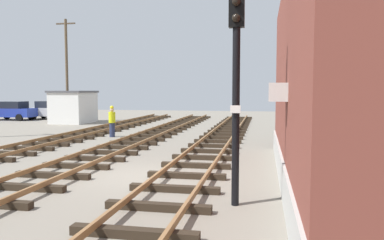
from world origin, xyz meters
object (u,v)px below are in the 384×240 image
object	(u,v)px
parked_car_blue	(13,111)
signal_mast	(236,65)
control_hut	(73,107)
track_worker_foreground	(112,121)
utility_pole_far	(67,68)
parked_car_silver	(50,110)

from	to	relation	value
parked_car_blue	signal_mast	bearing A→B (deg)	-45.28
control_hut	signal_mast	bearing A→B (deg)	-53.76
control_hut	parked_car_blue	xyz separation A→B (m)	(-7.14, 1.75, -0.49)
parked_car_blue	control_hut	bearing A→B (deg)	-13.73
signal_mast	track_worker_foreground	bearing A→B (deg)	123.97
utility_pole_far	track_worker_foreground	xyz separation A→B (m)	(8.48, -10.18, -3.82)
parked_car_silver	track_worker_foreground	size ratio (longest dim) A/B	2.25
signal_mast	parked_car_silver	xyz separation A→B (m)	(-19.69, 24.49, -2.45)
track_worker_foreground	parked_car_blue	bearing A→B (deg)	143.61
parked_car_silver	track_worker_foreground	xyz separation A→B (m)	(11.47, -12.27, 0.03)
parked_car_silver	signal_mast	bearing A→B (deg)	-51.19
control_hut	parked_car_silver	world-z (taller)	control_hut
parked_car_silver	utility_pole_far	xyz separation A→B (m)	(2.98, -2.09, 3.84)
parked_car_silver	utility_pole_far	size ratio (longest dim) A/B	0.46
control_hut	parked_car_blue	bearing A→B (deg)	166.27
signal_mast	utility_pole_far	size ratio (longest dim) A/B	0.59
control_hut	parked_car_blue	world-z (taller)	control_hut
signal_mast	parked_car_blue	bearing A→B (deg)	134.72
signal_mast	parked_car_blue	distance (m)	32.15
utility_pole_far	track_worker_foreground	distance (m)	13.79
parked_car_silver	utility_pole_far	world-z (taller)	utility_pole_far
parked_car_blue	track_worker_foreground	bearing A→B (deg)	-36.39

